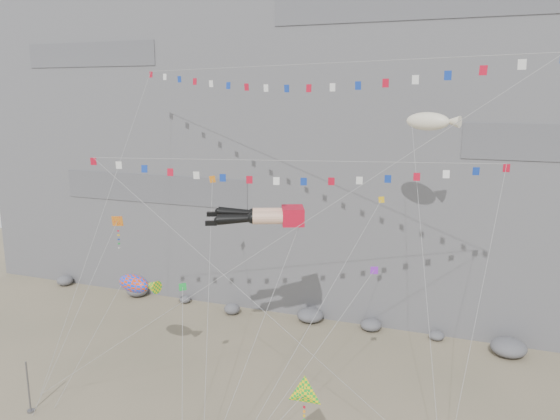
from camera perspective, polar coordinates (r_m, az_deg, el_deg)
name	(u,v)px	position (r m, az deg, el deg)	size (l,w,h in m)	color
ground	(238,414)	(40.73, -4.38, -20.49)	(120.00, 120.00, 0.00)	gray
cliff	(351,66)	(64.88, 7.48, 14.65)	(80.00, 28.00, 50.00)	slate
talus_boulders	(310,316)	(54.59, 3.18, -10.95)	(60.00, 3.00, 1.20)	slate
anchor_pole_left	(28,387)	(43.54, -24.81, -16.45)	(0.12, 0.12, 3.82)	slate
legs_kite	(266,216)	(41.08, -1.49, -0.63)	(7.52, 16.06, 19.49)	red
flag_banner_upper	(297,65)	(40.53, 1.83, 14.91)	(33.16, 16.57, 30.80)	red
flag_banner_lower	(290,161)	(38.52, 1.08, 5.14)	(28.55, 9.85, 21.95)	red
harlequin_kite	(117,222)	(45.90, -16.65, -1.19)	(1.71, 10.61, 15.27)	red
fish_windsock	(134,284)	(43.72, -15.03, -7.44)	(4.99, 7.39, 10.21)	#E23C0B
delta_kite	(304,394)	(32.58, 2.52, -18.70)	(5.59, 4.29, 7.87)	yellow
blimp_windsock	(428,122)	(41.95, 15.18, 8.88)	(5.35, 13.92, 23.71)	#EEE3C3
small_kite_a	(212,183)	(45.35, -7.08, 2.85)	(7.09, 15.25, 21.81)	orange
small_kite_b	(372,273)	(37.32, 9.61, -6.54)	(6.94, 10.61, 15.63)	purple
small_kite_c	(183,289)	(38.95, -10.14, -8.13)	(4.16, 7.37, 11.49)	green
small_kite_d	(377,207)	(39.55, 10.14, 0.33)	(6.78, 14.91, 21.23)	gold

